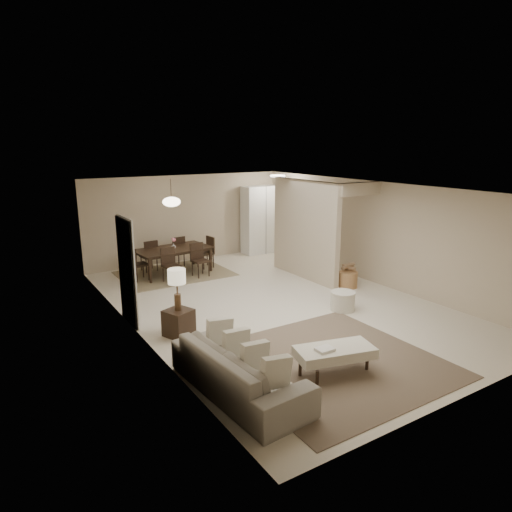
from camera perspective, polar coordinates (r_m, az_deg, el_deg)
floor at (r=9.97m, az=2.20°, el=-5.94°), size 9.00×9.00×0.00m
ceiling at (r=9.41m, az=2.34°, el=8.51°), size 9.00×9.00×0.00m
back_wall at (r=13.50m, az=-8.61°, el=4.69°), size 6.00×0.00×6.00m
left_wall at (r=8.34m, az=-15.01°, el=-1.41°), size 0.00×9.00×9.00m
right_wall at (r=11.54m, az=14.67°, el=2.82°), size 0.00×9.00×9.00m
partition at (r=11.65m, az=6.12°, el=3.30°), size 0.15×2.50×2.50m
doorway at (r=8.97m, az=-15.89°, el=-1.93°), size 0.04×0.90×2.04m
pantry_cabinet at (r=14.32m, az=0.65°, el=4.57°), size 1.20×0.55×2.10m
flush_light at (r=13.34m, az=2.73°, el=9.96°), size 0.44×0.44×0.05m
living_rug at (r=7.55m, az=9.31°, el=-12.90°), size 3.20×3.20×0.01m
sofa at (r=6.51m, az=-2.16°, el=-14.03°), size 2.40×1.08×0.68m
ottoman_bench at (r=7.08m, az=9.80°, el=-11.81°), size 1.28×0.82×0.42m
side_table at (r=8.42m, az=-9.64°, el=-8.22°), size 0.58×0.58×0.49m
table_lamp at (r=8.15m, az=-9.87°, el=-2.97°), size 0.32×0.32×0.76m
round_pouf at (r=9.68m, az=10.80°, el=-5.56°), size 0.51×0.51×0.40m
wicker_basket at (r=11.22m, az=11.43°, el=-2.89°), size 0.54×0.54×0.38m
dining_rug at (r=12.35m, az=-10.13°, el=-2.16°), size 2.80×2.10×0.01m
dining_table at (r=12.26m, az=-10.19°, el=-0.65°), size 2.06×1.29×0.69m
dining_chairs at (r=12.24m, az=-10.21°, el=-0.24°), size 2.36×1.80×0.87m
vase at (r=12.16m, az=-10.28°, el=1.22°), size 0.17×0.17×0.13m
yellow_mat at (r=13.49m, az=5.13°, el=-0.62°), size 0.92×0.69×0.01m
pendant_light at (r=11.96m, az=-10.52°, el=6.68°), size 0.46×0.46×0.71m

